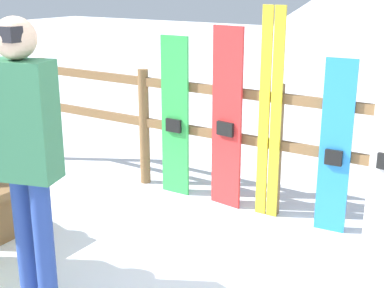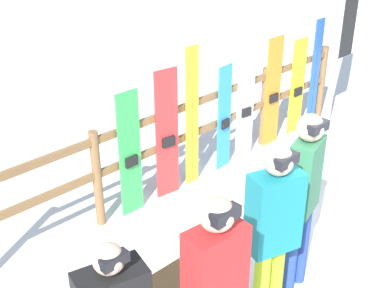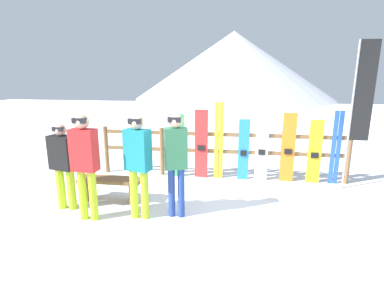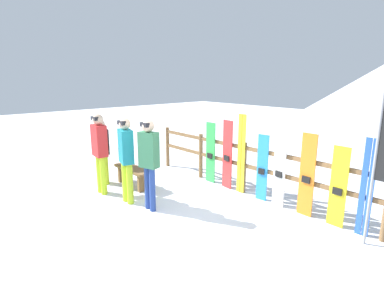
% 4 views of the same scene
% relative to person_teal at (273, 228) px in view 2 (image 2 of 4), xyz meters
% --- Properties ---
extents(ground_plane, '(40.00, 40.00, 0.00)m').
position_rel_person_teal_xyz_m(ground_plane, '(1.23, 0.23, -1.03)').
color(ground_plane, white).
extents(fence, '(5.64, 0.10, 1.13)m').
position_rel_person_teal_xyz_m(fence, '(1.23, 2.20, -0.35)').
color(fence, brown).
rests_on(fence, ground).
extents(person_teal, '(0.45, 0.33, 1.74)m').
position_rel_person_teal_xyz_m(person_teal, '(0.00, 0.00, 0.00)').
color(person_teal, '#B7D826').
rests_on(person_teal, ground).
extents(person_plaid_green, '(0.41, 0.30, 1.76)m').
position_rel_person_teal_xyz_m(person_plaid_green, '(0.60, 0.14, 0.03)').
color(person_plaid_green, navy).
rests_on(person_plaid_green, ground).
extents(snowboard_green, '(0.28, 0.05, 1.47)m').
position_rel_person_teal_xyz_m(snowboard_green, '(0.25, 2.14, -0.30)').
color(snowboard_green, green).
rests_on(snowboard_green, ground).
extents(snowboard_red, '(0.30, 0.08, 1.58)m').
position_rel_person_teal_xyz_m(snowboard_red, '(0.79, 2.14, -0.24)').
color(snowboard_red, red).
rests_on(snowboard_red, ground).
extents(ski_pair_yellow, '(0.19, 0.02, 1.76)m').
position_rel_person_teal_xyz_m(ski_pair_yellow, '(1.19, 2.15, -0.15)').
color(ski_pair_yellow, yellow).
rests_on(ski_pair_yellow, ground).
extents(snowboard_blue, '(0.24, 0.07, 1.39)m').
position_rel_person_teal_xyz_m(snowboard_blue, '(1.74, 2.14, -0.34)').
color(snowboard_blue, '#288CE0').
rests_on(snowboard_blue, ground).
extents(snowboard_white, '(0.27, 0.08, 1.47)m').
position_rel_person_teal_xyz_m(snowboard_white, '(2.14, 2.14, -0.30)').
color(snowboard_white, white).
rests_on(snowboard_white, ground).
extents(snowboard_orange, '(0.29, 0.06, 1.55)m').
position_rel_person_teal_xyz_m(snowboard_orange, '(2.71, 2.14, -0.26)').
color(snowboard_orange, orange).
rests_on(snowboard_orange, ground).
extents(snowboard_yellow, '(0.28, 0.06, 1.41)m').
position_rel_person_teal_xyz_m(snowboard_yellow, '(3.27, 2.14, -0.33)').
color(snowboard_yellow, yellow).
rests_on(snowboard_yellow, ground).
extents(ski_pair_blue, '(0.20, 0.02, 1.61)m').
position_rel_person_teal_xyz_m(ski_pair_blue, '(3.70, 2.15, -0.22)').
color(ski_pair_blue, blue).
rests_on(ski_pair_blue, ground).
extents(rental_flag, '(0.40, 0.04, 3.01)m').
position_rel_person_teal_xyz_m(rental_flag, '(3.96, 1.90, 0.81)').
color(rental_flag, '#99999E').
rests_on(rental_flag, ground).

